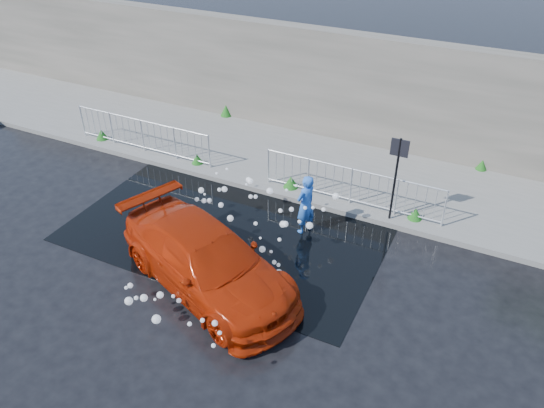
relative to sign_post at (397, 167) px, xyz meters
The scene contains 12 objects.
ground 5.50m from the sign_post, 143.57° to the right, with size 90.00×90.00×0.00m, color black.
pavement 4.90m from the sign_post, 155.66° to the left, with size 30.00×4.00×0.15m, color slate.
curb 4.51m from the sign_post, behind, with size 30.00×0.25×0.16m, color slate.
retaining_wall 5.87m from the sign_post, 135.69° to the left, with size 30.00×0.60×3.50m, color #565249.
puddle 4.59m from the sign_post, 150.42° to the right, with size 8.00×5.00×0.01m, color black.
sign_post is the anchor object (origin of this frame).
railing_left 8.26m from the sign_post, behind, with size 5.05×0.05×1.10m.
railing_right 1.57m from the sign_post, 168.23° to the left, with size 5.05×0.05×1.10m.
weeds 4.98m from the sign_post, 161.61° to the left, with size 12.17×3.93×0.42m.
water_spray 4.34m from the sign_post, 134.16° to the right, with size 3.74×5.72×1.06m.
red_car 5.24m from the sign_post, 125.89° to the right, with size 2.00×4.91×1.43m, color #B22307.
person 2.46m from the sign_post, 145.31° to the right, with size 0.60×0.39×1.64m, color blue.
Camera 1 is at (6.46, -8.56, 8.24)m, focal length 35.00 mm.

